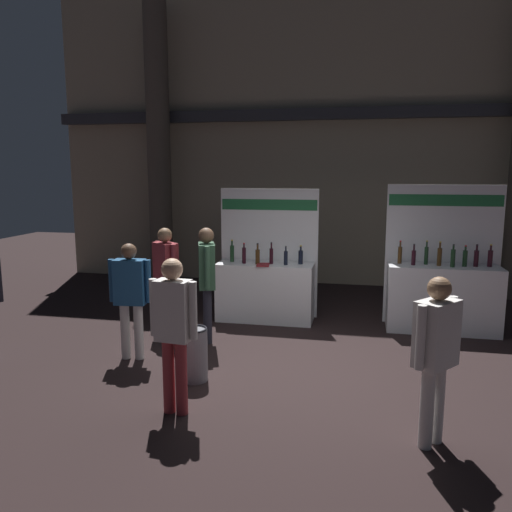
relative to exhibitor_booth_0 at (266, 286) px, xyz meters
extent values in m
plane|color=black|center=(0.85, -2.07, -0.58)|extent=(24.89, 24.89, 0.00)
cube|color=gray|center=(0.85, 3.15, 2.78)|extent=(12.45, 0.25, 6.71)
cube|color=#2D2D33|center=(0.85, 2.84, 3.11)|extent=(12.45, 0.20, 0.24)
cylinder|color=#51473D|center=(-2.87, 2.48, 2.45)|extent=(0.51, 0.51, 6.06)
cube|color=white|center=(0.00, -0.05, -0.09)|extent=(1.61, 0.60, 0.98)
cube|color=white|center=(0.00, 0.29, 0.52)|extent=(1.69, 0.04, 2.21)
cube|color=#1E6638|center=(0.00, 0.27, 1.36)|extent=(1.64, 0.01, 0.18)
cylinder|color=#19381E|center=(-0.58, -0.01, 0.54)|extent=(0.07, 0.07, 0.28)
cylinder|color=#19381E|center=(-0.58, -0.01, 0.72)|extent=(0.03, 0.03, 0.08)
cylinder|color=gold|center=(-0.58, -0.01, 0.77)|extent=(0.03, 0.03, 0.02)
cylinder|color=black|center=(-0.35, -0.11, 0.53)|extent=(0.07, 0.07, 0.26)
cylinder|color=black|center=(-0.35, -0.11, 0.70)|extent=(0.03, 0.03, 0.06)
cylinder|color=red|center=(-0.35, -0.11, 0.74)|extent=(0.03, 0.03, 0.02)
cylinder|color=#472D14|center=(-0.11, -0.13, 0.52)|extent=(0.07, 0.07, 0.24)
cylinder|color=#472D14|center=(-0.11, -0.13, 0.69)|extent=(0.03, 0.03, 0.09)
cylinder|color=black|center=(-0.11, -0.13, 0.74)|extent=(0.03, 0.03, 0.02)
cylinder|color=black|center=(0.10, -0.07, 0.53)|extent=(0.06, 0.06, 0.26)
cylinder|color=black|center=(0.10, -0.07, 0.70)|extent=(0.03, 0.03, 0.09)
cylinder|color=black|center=(0.10, -0.07, 0.75)|extent=(0.03, 0.03, 0.02)
cylinder|color=black|center=(0.35, -0.11, 0.51)|extent=(0.06, 0.06, 0.23)
cylinder|color=black|center=(0.35, -0.11, 0.66)|extent=(0.03, 0.03, 0.06)
cylinder|color=black|center=(0.35, -0.11, 0.70)|extent=(0.03, 0.03, 0.02)
cylinder|color=black|center=(0.58, 0.02, 0.51)|extent=(0.08, 0.08, 0.22)
cylinder|color=black|center=(0.58, 0.02, 0.66)|extent=(0.03, 0.03, 0.07)
cylinder|color=gold|center=(0.58, 0.02, 0.70)|extent=(0.03, 0.03, 0.02)
cube|color=maroon|center=(0.00, -0.23, 0.41)|extent=(0.24, 0.31, 0.02)
cube|color=white|center=(2.84, -0.06, -0.06)|extent=(1.70, 0.60, 1.05)
cube|color=white|center=(2.84, 0.28, 0.57)|extent=(1.78, 0.04, 2.29)
cube|color=#1E6638|center=(2.84, 0.26, 1.47)|extent=(1.73, 0.01, 0.18)
cylinder|color=#472D14|center=(2.17, 0.02, 0.60)|extent=(0.06, 0.06, 0.27)
cylinder|color=#472D14|center=(2.17, 0.02, 0.78)|extent=(0.03, 0.03, 0.08)
cylinder|color=red|center=(2.17, 0.02, 0.83)|extent=(0.03, 0.03, 0.02)
cylinder|color=black|center=(2.37, -0.08, 0.58)|extent=(0.06, 0.06, 0.23)
cylinder|color=black|center=(2.37, -0.08, 0.74)|extent=(0.03, 0.03, 0.09)
cylinder|color=black|center=(2.37, -0.08, 0.79)|extent=(0.03, 0.03, 0.02)
cylinder|color=#19381E|center=(2.57, 0.02, 0.61)|extent=(0.06, 0.06, 0.28)
cylinder|color=#19381E|center=(2.57, 0.02, 0.79)|extent=(0.03, 0.03, 0.09)
cylinder|color=gold|center=(2.57, 0.02, 0.84)|extent=(0.03, 0.03, 0.02)
cylinder|color=#472D14|center=(2.76, -0.06, 0.61)|extent=(0.07, 0.07, 0.28)
cylinder|color=#472D14|center=(2.76, -0.06, 0.79)|extent=(0.03, 0.03, 0.09)
cylinder|color=gold|center=(2.76, -0.06, 0.84)|extent=(0.03, 0.03, 0.02)
cylinder|color=#19381E|center=(2.94, -0.13, 0.60)|extent=(0.07, 0.07, 0.27)
cylinder|color=#19381E|center=(2.94, -0.13, 0.77)|extent=(0.03, 0.03, 0.06)
cylinder|color=black|center=(2.94, -0.13, 0.81)|extent=(0.03, 0.03, 0.02)
cylinder|color=#19381E|center=(3.14, -0.04, 0.59)|extent=(0.07, 0.07, 0.25)
cylinder|color=#19381E|center=(3.14, -0.04, 0.75)|extent=(0.03, 0.03, 0.06)
cylinder|color=red|center=(3.14, -0.04, 0.79)|extent=(0.03, 0.03, 0.02)
cylinder|color=black|center=(3.30, -0.02, 0.59)|extent=(0.07, 0.07, 0.25)
cylinder|color=black|center=(3.30, -0.02, 0.76)|extent=(0.03, 0.03, 0.08)
cylinder|color=black|center=(3.30, -0.02, 0.81)|extent=(0.03, 0.03, 0.02)
cylinder|color=black|center=(3.51, 0.02, 0.60)|extent=(0.07, 0.07, 0.25)
cylinder|color=black|center=(3.51, 0.02, 0.76)|extent=(0.03, 0.03, 0.08)
cylinder|color=gold|center=(3.51, 0.02, 0.81)|extent=(0.03, 0.03, 0.02)
cylinder|color=slate|center=(-0.38, -2.69, -0.26)|extent=(0.33, 0.33, 0.63)
torus|color=black|center=(-0.38, -2.69, 0.06)|extent=(0.33, 0.33, 0.02)
cylinder|color=maroon|center=(-0.23, -3.54, -0.18)|extent=(0.12, 0.12, 0.79)
cylinder|color=maroon|center=(-0.37, -3.52, -0.18)|extent=(0.12, 0.12, 0.79)
cube|color=silver|center=(-0.30, -3.53, 0.53)|extent=(0.37, 0.25, 0.63)
sphere|color=tan|center=(-0.30, -3.53, 0.96)|extent=(0.22, 0.22, 0.22)
cylinder|color=silver|center=(-0.08, -3.56, 0.54)|extent=(0.08, 0.08, 0.60)
cylinder|color=silver|center=(-0.52, -3.51, 0.54)|extent=(0.08, 0.08, 0.60)
cylinder|color=#23232D|center=(-0.61, -1.37, -0.17)|extent=(0.12, 0.12, 0.82)
cylinder|color=#23232D|center=(-0.67, -1.19, -0.17)|extent=(0.12, 0.12, 0.82)
cube|color=#33563D|center=(-0.64, -1.28, 0.56)|extent=(0.36, 0.49, 0.65)
sphere|color=brown|center=(-0.64, -1.28, 1.01)|extent=(0.23, 0.23, 0.23)
cylinder|color=#33563D|center=(-0.55, -1.53, 0.58)|extent=(0.08, 0.08, 0.62)
cylinder|color=#33563D|center=(-0.72, -1.03, 0.58)|extent=(0.08, 0.08, 0.62)
cylinder|color=silver|center=(2.29, -3.58, -0.20)|extent=(0.12, 0.12, 0.77)
cylinder|color=silver|center=(2.18, -3.71, -0.20)|extent=(0.12, 0.12, 0.77)
cube|color=silver|center=(2.24, -3.64, 0.49)|extent=(0.45, 0.47, 0.61)
sphere|color=#8C6647|center=(2.24, -3.64, 0.90)|extent=(0.21, 0.21, 0.21)
cylinder|color=silver|center=(2.40, -3.45, 0.51)|extent=(0.08, 0.08, 0.58)
cylinder|color=silver|center=(2.08, -3.83, 0.51)|extent=(0.08, 0.08, 0.58)
cylinder|color=silver|center=(-1.33, -2.16, -0.20)|extent=(0.12, 0.12, 0.76)
cylinder|color=silver|center=(-1.52, -2.18, -0.20)|extent=(0.12, 0.12, 0.76)
cube|color=navy|center=(-1.42, -2.17, 0.48)|extent=(0.43, 0.26, 0.60)
sphere|color=brown|center=(-1.42, -2.17, 0.89)|extent=(0.21, 0.21, 0.21)
cylinder|color=navy|center=(-1.18, -2.14, 0.49)|extent=(0.08, 0.08, 0.57)
cylinder|color=navy|center=(-1.67, -2.19, 0.49)|extent=(0.08, 0.08, 0.57)
cylinder|color=silver|center=(-1.42, -1.03, -0.18)|extent=(0.12, 0.12, 0.80)
cylinder|color=silver|center=(-1.29, -1.13, -0.18)|extent=(0.12, 0.12, 0.80)
cube|color=maroon|center=(-1.35, -1.08, 0.54)|extent=(0.45, 0.42, 0.63)
sphere|color=#8C6647|center=(-1.35, -1.08, 0.97)|extent=(0.22, 0.22, 0.22)
cylinder|color=maroon|center=(-1.54, -0.94, 0.55)|extent=(0.08, 0.08, 0.60)
cylinder|color=maroon|center=(-1.17, -1.22, 0.55)|extent=(0.08, 0.08, 0.60)
camera|label=1|loc=(1.54, -8.24, 1.93)|focal=35.57mm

